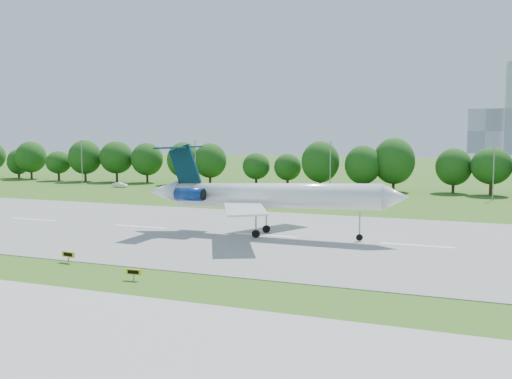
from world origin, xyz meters
TOP-DOWN VIEW (x-y plane):
  - ground at (0.00, 0.00)m, footprint 600.00×600.00m
  - runway at (0.00, 25.00)m, footprint 400.00×45.00m
  - tree_line at (0.00, 92.00)m, footprint 288.40×8.40m
  - light_poles at (-2.50, 82.00)m, footprint 175.90×0.25m
  - airliner at (19.46, 24.97)m, footprint 36.64×26.80m
  - taxi_sign_centre at (16.52, -1.89)m, footprint 1.56×0.29m
  - taxi_sign_right at (5.69, 2.01)m, footprint 1.73×0.44m
  - service_vehicle_a at (-40.33, 78.44)m, footprint 4.04×1.46m
  - service_vehicle_b at (-8.53, 83.01)m, footprint 3.97×2.13m

SIDE VIEW (x-z plane):
  - ground at x=0.00m, z-range 0.00..0.00m
  - runway at x=0.00m, z-range 0.00..0.08m
  - service_vehicle_b at x=-8.53m, z-range 0.00..1.29m
  - service_vehicle_a at x=-40.33m, z-range 0.00..1.33m
  - taxi_sign_centre at x=16.52m, z-range 0.26..1.35m
  - taxi_sign_right at x=5.69m, z-range 0.29..1.50m
  - airliner at x=19.46m, z-range -0.53..11.88m
  - tree_line at x=0.00m, z-range 0.99..11.39m
  - light_poles at x=-2.50m, z-range 0.24..12.43m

